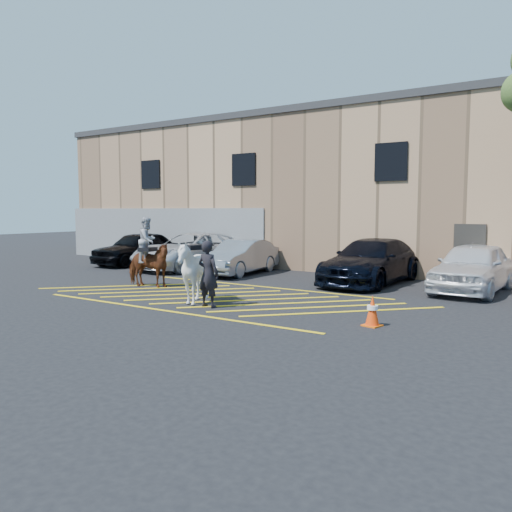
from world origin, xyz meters
The scene contains 12 objects.
ground centered at (0.00, 0.00, 0.00)m, with size 90.00×90.00×0.00m, color black.
car_black_suv centered at (-9.11, 5.05, 0.82)m, with size 1.94×4.82×1.64m, color black.
car_white_pickup centered at (-5.60, 5.12, 0.83)m, with size 2.76×5.98×1.66m, color silver.
car_silver_sedan centered at (-2.63, 4.69, 0.72)m, with size 1.53×4.40×1.45m, color gray.
car_blue_suv centered at (2.94, 5.16, 0.82)m, with size 2.29×5.63×1.63m, color black.
car_white_suv centered at (6.44, 5.08, 0.82)m, with size 1.94×4.83×1.65m, color white.
handler centered at (0.71, -1.76, 0.94)m, with size 0.68×0.45×1.87m, color black.
warehouse centered at (-0.01, 11.99, 3.65)m, with size 32.42×10.20×7.30m.
hatching_zone centered at (0.00, -0.30, 0.01)m, with size 12.60×5.12×0.01m.
mounted_bay centered at (-3.31, -0.05, 1.00)m, with size 1.99×1.16×2.47m.
saddled_white centered at (0.01, -1.58, 0.93)m, with size 1.99×2.10×1.85m.
traffic_cone centered at (5.36, -1.50, 0.37)m, with size 0.46×0.46×0.73m.
Camera 1 is at (9.26, -12.61, 2.70)m, focal length 35.00 mm.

